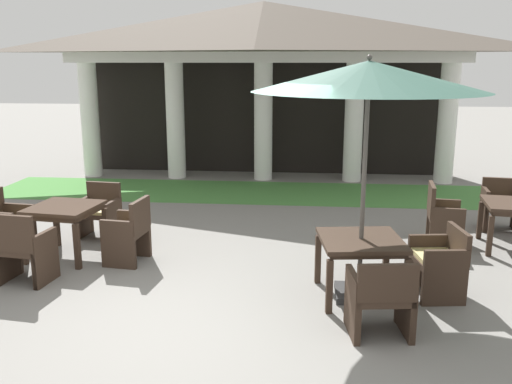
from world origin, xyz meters
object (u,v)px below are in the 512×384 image
(patio_chair_mid_left_east, at_px, (129,233))
(patio_chair_mid_right_south, at_px, (381,297))
(patio_umbrella_mid_right, at_px, (369,79))
(patio_chair_mid_right_east, at_px, (440,262))
(patio_table_mid_left, at_px, (64,213))
(patio_table_mid_right, at_px, (361,246))
(patio_chair_mid_left_south, at_px, (23,250))
(patio_chair_mid_left_north, at_px, (99,213))
(patio_chair_mid_left_west, at_px, (6,224))
(patio_chair_near_foreground_west, at_px, (443,217))
(patio_chair_near_foreground_north, at_px, (501,205))

(patio_chair_mid_left_east, xyz_separation_m, patio_chair_mid_right_south, (3.19, -1.81, -0.01))
(patio_umbrella_mid_right, xyz_separation_m, patio_chair_mid_right_south, (0.12, -0.94, -2.12))
(patio_chair_mid_left_east, relative_size, patio_chair_mid_right_east, 1.09)
(patio_table_mid_left, distance_m, patio_table_mid_right, 4.15)
(patio_umbrella_mid_right, relative_size, patio_chair_mid_right_east, 3.36)
(patio_chair_mid_left_south, height_order, patio_chair_mid_right_east, patio_chair_mid_left_south)
(patio_chair_mid_left_north, xyz_separation_m, patio_table_mid_right, (3.91, -1.95, 0.24))
(patio_chair_mid_left_south, xyz_separation_m, patio_umbrella_mid_right, (4.14, -0.04, 2.10))
(patio_table_mid_left, relative_size, patio_chair_mid_left_west, 1.07)
(patio_table_mid_left, bearing_deg, patio_chair_mid_right_east, -9.98)
(patio_chair_mid_left_east, bearing_deg, patio_table_mid_right, -98.86)
(patio_chair_mid_left_east, xyz_separation_m, patio_umbrella_mid_right, (3.07, -0.88, 2.11))
(patio_chair_near_foreground_west, bearing_deg, patio_table_mid_right, -27.51)
(patio_chair_mid_left_south, distance_m, patio_umbrella_mid_right, 4.65)
(patio_chair_mid_right_east, bearing_deg, patio_chair_mid_left_east, 71.93)
(patio_table_mid_left, bearing_deg, patio_chair_mid_left_south, -97.07)
(patio_chair_mid_left_east, relative_size, patio_umbrella_mid_right, 0.32)
(patio_chair_mid_left_west, height_order, patio_chair_mid_right_south, patio_chair_mid_left_west)
(patio_chair_mid_left_east, bearing_deg, patio_chair_mid_left_south, 135.10)
(patio_chair_mid_right_east, bearing_deg, patio_chair_mid_left_north, 61.92)
(patio_chair_mid_left_west, xyz_separation_m, patio_table_mid_right, (4.98, -1.11, 0.21))
(patio_chair_near_foreground_west, bearing_deg, patio_chair_mid_left_south, -63.02)
(patio_chair_near_foreground_west, xyz_separation_m, patio_chair_near_foreground_north, (1.14, 0.88, -0.01))
(patio_chair_mid_left_north, bearing_deg, patio_chair_mid_right_east, 166.39)
(patio_table_mid_right, height_order, patio_chair_mid_right_south, patio_chair_mid_right_south)
(patio_chair_mid_left_east, bearing_deg, patio_chair_mid_right_east, -93.59)
(patio_chair_near_foreground_north, xyz_separation_m, patio_umbrella_mid_right, (-2.55, -2.95, 2.12))
(patio_chair_mid_left_west, bearing_deg, patio_table_mid_right, 84.47)
(patio_chair_near_foreground_north, distance_m, patio_chair_mid_right_east, 3.26)
(patio_chair_mid_left_east, bearing_deg, patio_chair_mid_left_west, 90.00)
(patio_chair_near_foreground_north, bearing_deg, patio_chair_mid_left_south, 30.43)
(patio_chair_mid_right_south, bearing_deg, patio_chair_mid_left_north, 136.96)
(patio_chair_near_foreground_west, height_order, patio_chair_near_foreground_north, patio_chair_near_foreground_west)
(patio_chair_near_foreground_west, relative_size, patio_chair_near_foreground_north, 1.12)
(patio_chair_near_foreground_north, bearing_deg, patio_chair_near_foreground_west, 44.74)
(patio_chair_near_foreground_north, bearing_deg, patio_chair_mid_left_west, 20.63)
(patio_table_mid_right, bearing_deg, patio_chair_mid_right_east, 7.40)
(patio_chair_near_foreground_north, bearing_deg, patio_chair_mid_right_east, 67.16)
(patio_chair_mid_left_south, height_order, patio_umbrella_mid_right, patio_umbrella_mid_right)
(patio_umbrella_mid_right, height_order, patio_chair_mid_right_east, patio_umbrella_mid_right)
(patio_chair_near_foreground_north, height_order, patio_chair_mid_left_north, patio_chair_mid_left_north)
(patio_chair_mid_left_south, bearing_deg, patio_chair_mid_left_east, 45.10)
(patio_chair_mid_left_west, bearing_deg, patio_chair_mid_right_east, 87.56)
(patio_chair_mid_left_north, bearing_deg, patio_umbrella_mid_right, 160.55)
(patio_chair_mid_left_north, height_order, patio_chair_mid_left_east, patio_chair_mid_left_east)
(patio_chair_mid_right_east, bearing_deg, patio_table_mid_left, 72.62)
(patio_table_mid_left, relative_size, patio_chair_mid_right_south, 1.16)
(patio_chair_mid_left_south, bearing_deg, patio_umbrella_mid_right, 6.55)
(patio_table_mid_left, distance_m, patio_chair_mid_right_south, 4.58)
(patio_chair_mid_left_west, distance_m, patio_umbrella_mid_right, 5.53)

